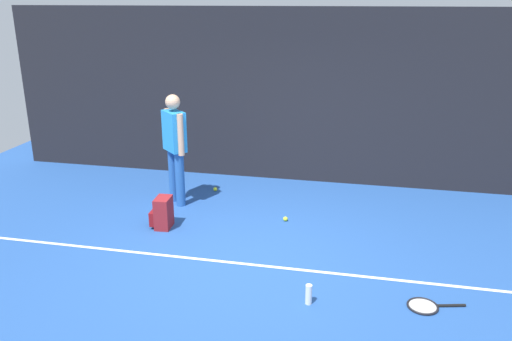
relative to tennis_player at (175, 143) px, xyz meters
name	(u,v)px	position (x,y,z in m)	size (l,w,h in m)	color
ground_plane	(249,257)	(1.49, -1.51, -0.97)	(12.00, 12.00, 0.00)	#234C93
back_fence	(289,97)	(1.49, 1.49, 0.49)	(10.00, 0.10, 2.91)	black
court_line	(246,264)	(1.49, -1.68, -0.96)	(9.00, 0.05, 0.00)	white
tennis_player	(175,143)	(0.00, 0.00, 0.00)	(0.44, 0.44, 1.70)	#2659A5
tennis_racket	(425,306)	(3.51, -2.17, -0.95)	(0.64, 0.39, 0.03)	black
backpack	(162,213)	(0.12, -0.90, -0.76)	(0.30, 0.31, 0.44)	maroon
tennis_ball_near_player	(285,219)	(1.75, -0.33, -0.93)	(0.07, 0.07, 0.07)	#CCE033
tennis_ball_by_fence	(215,189)	(0.43, 0.62, -0.93)	(0.07, 0.07, 0.07)	#CCE033
water_bottle	(309,294)	(2.32, -2.36, -0.86)	(0.07, 0.07, 0.22)	white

